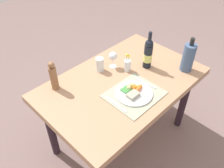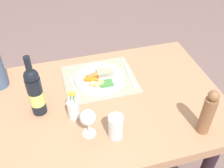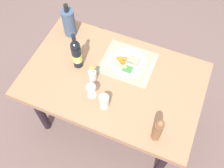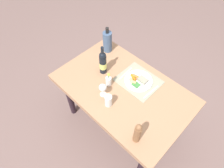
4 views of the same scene
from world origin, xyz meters
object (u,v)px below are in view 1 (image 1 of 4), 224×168
wine_glass (113,57)px  wine_bottle (148,54)px  flower_vase (127,65)px  pepper_mill (53,76)px  water_tumbler (100,65)px  dinner_plate (134,92)px  cooler_bottle (188,57)px  dining_table (122,89)px  fork (116,104)px  knife (145,83)px

wine_glass → wine_bottle: 0.29m
flower_vase → wine_bottle: bearing=-27.1°
pepper_mill → water_tumbler: bearing=-11.3°
dinner_plate → cooler_bottle: (0.53, -0.11, 0.10)m
wine_bottle → dining_table: bearing=177.4°
wine_glass → pepper_mill: bearing=166.7°
flower_vase → water_tumbler: size_ratio=1.41×
pepper_mill → wine_glass: bearing=-13.3°
dinner_plate → pepper_mill: pepper_mill is taller
dining_table → pepper_mill: 0.55m
flower_vase → cooler_bottle: cooler_bottle is taller
dinner_plate → wine_bottle: size_ratio=0.85×
dining_table → cooler_bottle: size_ratio=4.38×
dinner_plate → fork: bearing=174.8°
pepper_mill → water_tumbler: 0.40m
water_tumbler → flower_vase: bearing=-45.4°
pepper_mill → water_tumbler: pepper_mill is taller
dining_table → knife: 0.20m
dining_table → knife: size_ratio=6.52×
knife → pepper_mill: bearing=133.8°
cooler_bottle → pepper_mill: 1.06m
knife → wine_glass: size_ratio=1.38×
pepper_mill → water_tumbler: size_ratio=2.02×
wine_bottle → water_tumbler: 0.40m
knife → wine_bottle: bearing=30.8°
cooler_bottle → wine_glass: (-0.40, 0.45, -0.02)m
water_tumbler → wine_bottle: bearing=-37.3°
dinner_plate → wine_glass: (0.13, 0.34, 0.09)m
knife → flower_vase: bearing=77.5°
fork → water_tumbler: (0.19, 0.37, 0.04)m
knife → wine_bottle: (0.18, 0.13, 0.12)m
fork → wine_glass: (0.30, 0.33, 0.09)m
dinner_plate → flower_vase: bearing=51.6°
knife → wine_glass: 0.35m
wine_bottle → cooler_bottle: bearing=-52.5°
cooler_bottle → wine_glass: size_ratio=2.05×
fork → wine_bottle: wine_bottle is taller
dining_table → wine_bottle: (0.28, -0.01, 0.22)m
pepper_mill → fork: bearing=-66.5°
flower_vase → water_tumbler: 0.22m
dining_table → pepper_mill: (-0.42, 0.30, 0.20)m
dining_table → cooler_bottle: (0.48, -0.27, 0.21)m
fork → wine_bottle: (0.51, 0.13, 0.12)m
dining_table → wine_glass: bearing=66.4°
fork → knife: same height
flower_vase → cooler_bottle: size_ratio=0.57×
wine_bottle → water_tumbler: (-0.31, 0.24, -0.08)m
knife → water_tumbler: 0.40m
dinner_plate → pepper_mill: (-0.36, 0.46, 0.10)m
wine_glass → water_tumbler: (-0.11, 0.04, -0.05)m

